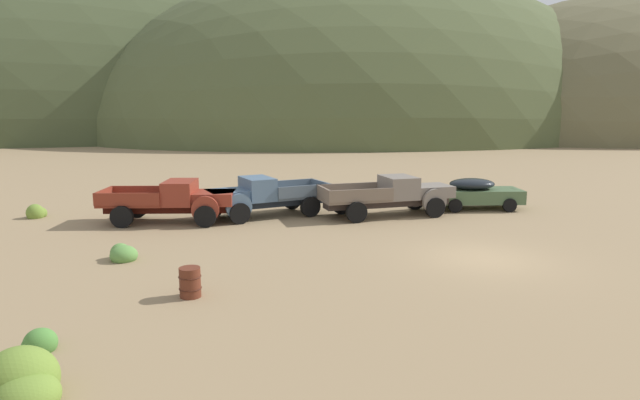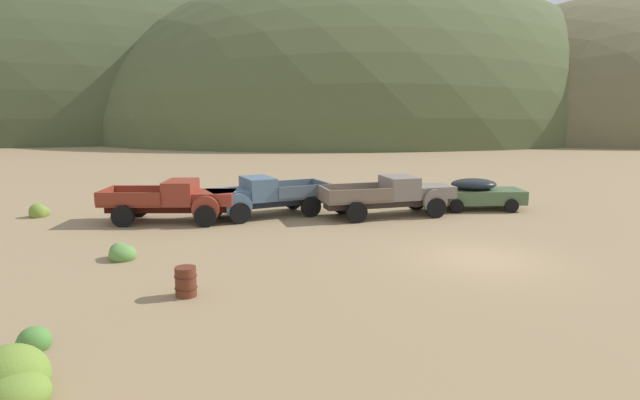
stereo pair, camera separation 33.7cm
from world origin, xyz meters
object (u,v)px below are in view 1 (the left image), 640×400
object	(u,v)px
truck_rust_red	(179,200)
car_weathered_green	(479,193)
truck_primer_gray	(397,195)
truck_chalk_blue	(260,196)
oil_drum_by_truck	(190,282)

from	to	relation	value
truck_rust_red	car_weathered_green	distance (m)	14.85
truck_primer_gray	car_weathered_green	distance (m)	4.77
car_weathered_green	truck_primer_gray	bearing A→B (deg)	-161.74
truck_chalk_blue	oil_drum_by_truck	size ratio (longest dim) A/B	7.14
truck_chalk_blue	car_weathered_green	bearing A→B (deg)	163.67
oil_drum_by_truck	car_weathered_green	bearing A→B (deg)	28.22
truck_rust_red	truck_primer_gray	world-z (taller)	same
truck_chalk_blue	oil_drum_by_truck	xyz separation A→B (m)	(-4.30, -9.94, -0.59)
truck_rust_red	car_weathered_green	xyz separation A→B (m)	(14.74, -1.81, -0.17)
truck_rust_red	oil_drum_by_truck	xyz separation A→B (m)	(-0.58, -10.03, -0.57)
car_weathered_green	truck_rust_red	bearing A→B (deg)	-169.83
truck_chalk_blue	car_weathered_green	world-z (taller)	truck_chalk_blue
truck_rust_red	truck_chalk_blue	size ratio (longest dim) A/B	1.04
truck_chalk_blue	truck_primer_gray	bearing A→B (deg)	156.44
truck_rust_red	car_weathered_green	size ratio (longest dim) A/B	1.25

